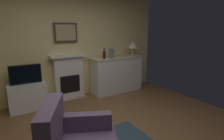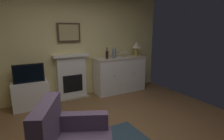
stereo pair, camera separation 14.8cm
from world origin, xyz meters
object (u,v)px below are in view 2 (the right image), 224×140
Objects in this scene: table_lamp at (136,46)px; vase_decorative at (114,53)px; fireplace_unit at (72,76)px; wine_glass_center at (122,53)px; framed_picture at (69,33)px; wine_glass_left at (118,53)px; sideboard_cabinet at (120,75)px; wine_bottle at (107,55)px; tv_cabinet at (31,95)px; tv_set at (29,73)px; wine_glass_right at (125,52)px.

vase_decorative is (-0.74, -0.05, -0.14)m from table_lamp.
wine_glass_center is at bearing -8.70° from fireplace_unit.
framed_picture reaches higher than table_lamp.
fireplace_unit is 1.35m from wine_glass_left.
wine_bottle is at bearing -174.10° from sideboard_cabinet.
tv_cabinet is (-0.97, -0.16, -0.26)m from fireplace_unit.
wine_glass_left is 2.23m from tv_set.
fireplace_unit reaches higher than sideboard_cabinet.
tv_cabinet is at bearing 178.20° from vase_decorative.
wine_bottle is 0.39× the size of tv_cabinet.
vase_decorative is at bearing -166.64° from sideboard_cabinet.
framed_picture is 1.66m from tv_cabinet.
sideboard_cabinet is 0.60m from wine_glass_center.
sideboard_cabinet is 0.65m from vase_decorative.
wine_glass_center is (0.04, -0.03, 0.60)m from sideboard_cabinet.
fireplace_unit is 0.77× the size of sideboard_cabinet.
wine_bottle reaches higher than vase_decorative.
tv_set is (-1.86, 0.04, -0.28)m from wine_bottle.
framed_picture is 1.57m from wine_glass_right.
wine_glass_left is at bearing 21.96° from vase_decorative.
wine_glass_center is 0.11m from wine_glass_right.
wine_glass_right reaches higher than tv_set.
sideboard_cabinet is at bearing -7.75° from fireplace_unit.
framed_picture reaches higher than wine_glass_center.
sideboard_cabinet is at bearing -0.38° from tv_cabinet.
table_lamp is at bearing 0.17° from tv_set.
wine_glass_right is at bearing -178.87° from table_lamp.
wine_bottle is (-0.42, -0.04, 0.59)m from sideboard_cabinet.
vase_decorative is at bearing -11.76° from fireplace_unit.
sideboard_cabinet is at bearing -5.38° from wine_glass_left.
wine_glass_left is at bearing 174.62° from sideboard_cabinet.
wine_bottle is at bearing -16.81° from framed_picture.
table_lamp is 0.52m from wine_glass_center.
wine_glass_left and wine_glass_right have the same top height.
sideboard_cabinet is (1.30, -0.18, -0.07)m from fireplace_unit.
vase_decorative is at bearing -1.75° from wine_bottle.
tv_cabinet is (-2.43, 0.02, -0.79)m from wine_glass_right.
sideboard_cabinet is 0.72m from wine_bottle.
table_lamp is 2.42× the size of wine_glass_left.
wine_glass_center is 0.25m from vase_decorative.
wine_glass_left reaches higher than fireplace_unit.
wine_glass_left is 0.22× the size of tv_cabinet.
wine_glass_center is at bearing -1.07° from tv_cabinet.
tv_set reaches higher than tv_cabinet.
wine_glass_left reaches higher than tv_cabinet.
wine_bottle is 0.21m from vase_decorative.
framed_picture is at bearing 165.98° from vase_decorative.
vase_decorative is at bearing -14.02° from framed_picture.
sideboard_cabinet is 0.93m from table_lamp.
wine_glass_center is 0.59× the size of vase_decorative.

